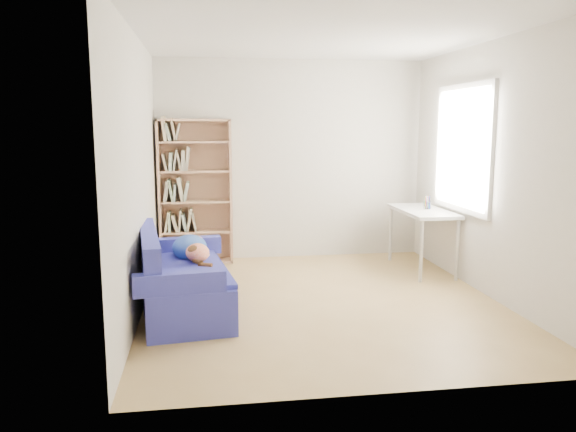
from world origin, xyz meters
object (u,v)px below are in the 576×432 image
object	(u,v)px
sofa	(181,280)
desk	(423,216)
pen_cup	(427,204)
bookshelf	(196,198)

from	to	relation	value
sofa	desk	size ratio (longest dim) A/B	1.46
sofa	pen_cup	world-z (taller)	pen_cup
sofa	desk	world-z (taller)	sofa
bookshelf	desk	xyz separation A→B (m)	(2.72, -0.79, -0.17)
pen_cup	bookshelf	bearing A→B (deg)	164.61
sofa	pen_cup	distance (m)	3.18
sofa	pen_cup	bearing A→B (deg)	14.34
sofa	bookshelf	bearing A→B (deg)	78.82
sofa	bookshelf	distance (m)	2.00
desk	pen_cup	bearing A→B (deg)	22.04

